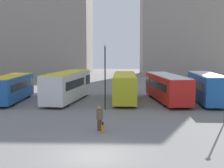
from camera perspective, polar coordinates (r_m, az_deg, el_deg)
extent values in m
plane|color=slate|center=(17.50, -3.48, -12.97)|extent=(160.00, 160.00, 0.00)
cube|color=gray|center=(76.70, -14.70, 10.60)|extent=(27.94, 14.59, 23.83)
cube|color=gray|center=(75.32, 12.82, 13.63)|extent=(18.89, 11.58, 31.41)
cube|color=#1E56A3|center=(36.69, -17.93, -0.68)|extent=(2.61, 9.51, 2.57)
cube|color=black|center=(40.32, -16.16, 0.43)|extent=(2.54, 1.78, 0.98)
cube|color=black|center=(35.85, -18.38, -0.33)|extent=(2.59, 6.10, 0.77)
cube|color=yellow|center=(36.56, -17.99, 1.39)|extent=(2.41, 9.31, 0.08)
cylinder|color=black|center=(39.58, -16.50, -1.71)|extent=(2.39, 1.00, 0.97)
cylinder|color=black|center=(34.09, -19.46, -3.04)|extent=(2.39, 1.00, 0.97)
cube|color=silver|center=(35.40, -8.19, -0.35)|extent=(4.07, 10.64, 2.96)
cube|color=black|center=(39.39, -6.22, 0.87)|extent=(2.84, 2.27, 1.12)
cube|color=black|center=(34.48, -8.69, 0.09)|extent=(3.54, 6.95, 0.89)
cube|color=yellow|center=(35.26, -8.23, 2.10)|extent=(3.84, 10.40, 0.08)
cylinder|color=black|center=(38.59, -6.63, -1.67)|extent=(2.56, 1.34, 0.99)
cylinder|color=black|center=(32.57, -9.96, -3.18)|extent=(2.56, 1.34, 0.99)
cube|color=gold|center=(35.16, 2.33, -0.50)|extent=(2.48, 9.93, 2.74)
cube|color=black|center=(39.17, 2.31, 0.69)|extent=(2.48, 1.84, 1.04)
cube|color=black|center=(34.23, 2.34, -0.11)|extent=(2.49, 6.36, 0.82)
cube|color=yellow|center=(35.02, 2.34, 1.79)|extent=(2.28, 9.73, 0.08)
cylinder|color=black|center=(38.35, 2.31, -1.67)|extent=(2.34, 1.02, 1.01)
cylinder|color=black|center=(32.27, 2.34, -3.15)|extent=(2.34, 1.02, 1.01)
cube|color=red|center=(35.49, 10.01, -0.59)|extent=(3.92, 11.22, 2.64)
cube|color=black|center=(39.79, 8.30, 0.64)|extent=(2.82, 2.33, 1.00)
cube|color=black|center=(34.51, 10.46, -0.24)|extent=(3.44, 7.30, 0.79)
cube|color=white|center=(35.36, 10.05, 1.60)|extent=(3.69, 10.98, 0.08)
cylinder|color=black|center=(38.89, 8.65, -1.58)|extent=(2.55, 1.36, 1.06)
cylinder|color=black|center=(32.40, 11.58, -3.19)|extent=(2.55, 1.36, 1.06)
cube|color=#1E56A3|center=(35.66, 16.93, -0.60)|extent=(2.64, 9.74, 2.85)
cube|color=black|center=(39.47, 15.59, 0.59)|extent=(2.49, 1.84, 1.08)
cube|color=black|center=(34.78, 17.28, -0.19)|extent=(2.58, 6.25, 0.85)
cube|color=white|center=(35.52, 17.00, 1.74)|extent=(2.44, 9.54, 0.08)
cylinder|color=black|center=(38.71, 15.83, -1.84)|extent=(2.33, 1.04, 0.99)
cylinder|color=black|center=(32.94, 18.09, -3.29)|extent=(2.33, 1.04, 0.99)
cylinder|color=#4C3828|center=(22.53, -2.51, -7.51)|extent=(0.16, 0.16, 0.81)
cylinder|color=#4C3828|center=(22.52, -2.05, -7.51)|extent=(0.16, 0.16, 0.81)
cylinder|color=brown|center=(22.36, -2.29, -5.62)|extent=(0.47, 0.47, 0.71)
sphere|color=#9E7051|center=(22.26, -2.29, -4.39)|extent=(0.27, 0.27, 0.27)
cube|color=#B27A1E|center=(22.11, -1.69, -8.15)|extent=(0.22, 0.36, 0.53)
cube|color=black|center=(21.90, -1.71, -7.25)|extent=(0.12, 0.03, 0.24)
cylinder|color=black|center=(30.10, -1.28, 1.04)|extent=(0.12, 0.12, 6.09)
sphere|color=beige|center=(29.98, -1.29, 7.01)|extent=(0.28, 0.28, 0.28)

